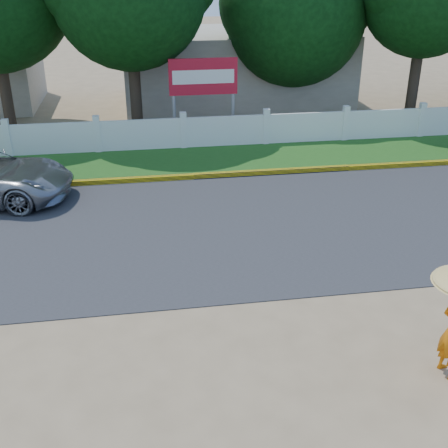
# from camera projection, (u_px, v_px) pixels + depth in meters

# --- Properties ---
(ground) EXTENTS (120.00, 120.00, 0.00)m
(ground) POSITION_uv_depth(u_px,v_px,m) (241.00, 335.00, 10.19)
(ground) COLOR #9E8460
(ground) RESTS_ON ground
(road) EXTENTS (60.00, 7.00, 0.02)m
(road) POSITION_uv_depth(u_px,v_px,m) (209.00, 228.00, 14.20)
(road) COLOR #38383A
(road) RESTS_ON ground
(grass_verge) EXTENTS (60.00, 3.50, 0.03)m
(grass_verge) POSITION_uv_depth(u_px,v_px,m) (188.00, 161.00, 18.87)
(grass_verge) COLOR #2D601E
(grass_verge) RESTS_ON ground
(curb) EXTENTS (40.00, 0.18, 0.16)m
(curb) POSITION_uv_depth(u_px,v_px,m) (193.00, 176.00, 17.33)
(curb) COLOR yellow
(curb) RESTS_ON ground
(fence) EXTENTS (40.00, 0.10, 1.10)m
(fence) POSITION_uv_depth(u_px,v_px,m) (184.00, 133.00, 19.94)
(fence) COLOR silver
(fence) RESTS_ON ground
(building_near) EXTENTS (10.00, 6.00, 3.20)m
(building_near) POSITION_uv_depth(u_px,v_px,m) (234.00, 67.00, 25.97)
(building_near) COLOR #B7AD99
(building_near) RESTS_ON ground
(billboard) EXTENTS (2.50, 0.13, 2.95)m
(billboard) POSITION_uv_depth(u_px,v_px,m) (203.00, 81.00, 20.35)
(billboard) COLOR gray
(billboard) RESTS_ON ground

